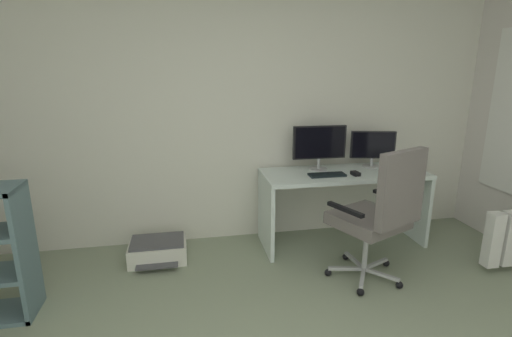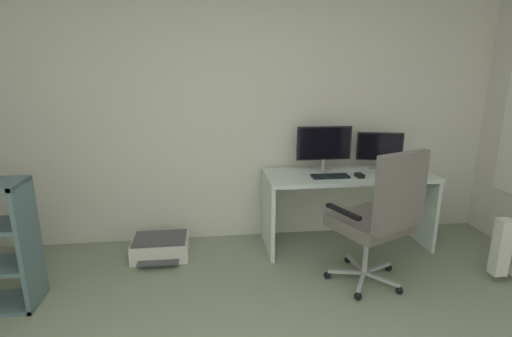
{
  "view_description": "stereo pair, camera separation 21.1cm",
  "coord_description": "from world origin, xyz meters",
  "px_view_note": "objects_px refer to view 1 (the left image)",
  "views": [
    {
      "loc": [
        -0.46,
        -1.19,
        1.72
      ],
      "look_at": [
        0.13,
        1.85,
        0.9
      ],
      "focal_mm": 26.87,
      "sensor_mm": 36.0,
      "label": 1
    },
    {
      "loc": [
        -0.25,
        -1.23,
        1.72
      ],
      "look_at": [
        0.13,
        1.85,
        0.9
      ],
      "focal_mm": 26.87,
      "sensor_mm": 36.0,
      "label": 2
    }
  ],
  "objects_px": {
    "desk": "(343,190)",
    "office_chair": "(380,211)",
    "keyboard": "(327,175)",
    "printer": "(158,250)",
    "computer_mouse": "(355,174)",
    "monitor_secondary": "(373,147)",
    "monitor_main": "(319,144)"
  },
  "relations": [
    {
      "from": "desk",
      "to": "monitor_secondary",
      "type": "xyz_separation_m",
      "value": [
        0.35,
        0.13,
        0.4
      ]
    },
    {
      "from": "monitor_main",
      "to": "keyboard",
      "type": "relative_size",
      "value": 1.56
    },
    {
      "from": "keyboard",
      "to": "computer_mouse",
      "type": "xyz_separation_m",
      "value": [
        0.27,
        -0.03,
        0.01
      ]
    },
    {
      "from": "monitor_main",
      "to": "monitor_secondary",
      "type": "xyz_separation_m",
      "value": [
        0.56,
        0.0,
        -0.05
      ]
    },
    {
      "from": "computer_mouse",
      "to": "office_chair",
      "type": "relative_size",
      "value": 0.09
    },
    {
      "from": "desk",
      "to": "office_chair",
      "type": "xyz_separation_m",
      "value": [
        -0.02,
        -0.76,
        0.08
      ]
    },
    {
      "from": "office_chair",
      "to": "keyboard",
      "type": "bearing_deg",
      "value": 106.02
    },
    {
      "from": "printer",
      "to": "monitor_main",
      "type": "bearing_deg",
      "value": 5.97
    },
    {
      "from": "desk",
      "to": "office_chair",
      "type": "relative_size",
      "value": 1.39
    },
    {
      "from": "monitor_main",
      "to": "monitor_secondary",
      "type": "relative_size",
      "value": 1.22
    },
    {
      "from": "monitor_secondary",
      "to": "keyboard",
      "type": "bearing_deg",
      "value": -157.8
    },
    {
      "from": "computer_mouse",
      "to": "office_chair",
      "type": "xyz_separation_m",
      "value": [
        -0.08,
        -0.63,
        -0.13
      ]
    },
    {
      "from": "computer_mouse",
      "to": "printer",
      "type": "bearing_deg",
      "value": 172.41
    },
    {
      "from": "desk",
      "to": "computer_mouse",
      "type": "distance_m",
      "value": 0.25
    },
    {
      "from": "desk",
      "to": "printer",
      "type": "xyz_separation_m",
      "value": [
        -1.79,
        -0.04,
        -0.45
      ]
    },
    {
      "from": "computer_mouse",
      "to": "printer",
      "type": "height_order",
      "value": "computer_mouse"
    },
    {
      "from": "desk",
      "to": "monitor_main",
      "type": "relative_size",
      "value": 2.99
    },
    {
      "from": "computer_mouse",
      "to": "desk",
      "type": "bearing_deg",
      "value": 108.01
    },
    {
      "from": "monitor_secondary",
      "to": "keyboard",
      "type": "distance_m",
      "value": 0.64
    },
    {
      "from": "keyboard",
      "to": "printer",
      "type": "distance_m",
      "value": 1.71
    },
    {
      "from": "office_chair",
      "to": "computer_mouse",
      "type": "bearing_deg",
      "value": 82.85
    },
    {
      "from": "monitor_secondary",
      "to": "computer_mouse",
      "type": "bearing_deg",
      "value": -138.48
    },
    {
      "from": "monitor_main",
      "to": "printer",
      "type": "xyz_separation_m",
      "value": [
        -1.58,
        -0.16,
        -0.9
      ]
    },
    {
      "from": "computer_mouse",
      "to": "office_chair",
      "type": "distance_m",
      "value": 0.65
    },
    {
      "from": "monitor_main",
      "to": "keyboard",
      "type": "bearing_deg",
      "value": -89.68
    },
    {
      "from": "monitor_main",
      "to": "printer",
      "type": "relative_size",
      "value": 1.03
    },
    {
      "from": "computer_mouse",
      "to": "printer",
      "type": "distance_m",
      "value": 1.96
    },
    {
      "from": "office_chair",
      "to": "printer",
      "type": "bearing_deg",
      "value": 157.66
    },
    {
      "from": "desk",
      "to": "monitor_secondary",
      "type": "relative_size",
      "value": 3.63
    },
    {
      "from": "computer_mouse",
      "to": "printer",
      "type": "relative_size",
      "value": 0.2
    },
    {
      "from": "computer_mouse",
      "to": "printer",
      "type": "xyz_separation_m",
      "value": [
        -1.85,
        0.09,
        -0.66
      ]
    },
    {
      "from": "monitor_main",
      "to": "computer_mouse",
      "type": "bearing_deg",
      "value": -43.72
    }
  ]
}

